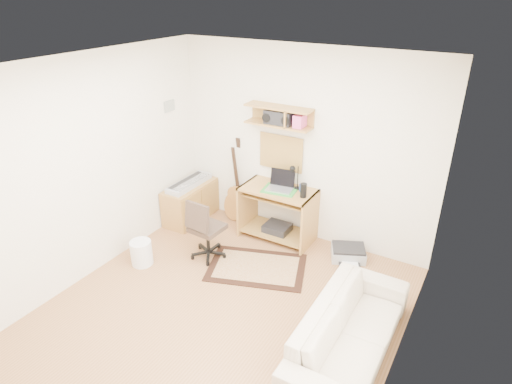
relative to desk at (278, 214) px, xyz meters
The scene contains 22 objects.
floor 1.78m from the desk, 83.39° to the right, with size 3.60×4.00×0.01m, color #A47044.
ceiling 2.83m from the desk, 83.39° to the right, with size 3.60×4.00×0.01m, color white.
back_wall 0.99m from the desk, 54.48° to the left, with size 3.60×0.01×2.60m, color white.
left_wall 2.53m from the desk, 132.94° to the right, with size 0.01×4.00×2.60m, color white.
right_wall 2.80m from the desk, 40.71° to the right, with size 0.01×4.00×2.60m, color white.
wall_shelf 1.34m from the desk, 123.73° to the left, with size 0.90×0.25×0.26m, color #B78340.
cork_board 0.84m from the desk, 111.44° to the left, with size 0.64×0.03×0.49m, color tan.
wall_photo 2.09m from the desk, behind, with size 0.02×0.20×0.15m, color #4C8CBF.
desk is the anchor object (origin of this frame).
laptop 0.50m from the desk, 32.26° to the right, with size 0.34×0.34×0.26m, color silver, non-canonical shape.
speaker 0.61m from the desk, ahead, with size 0.09×0.09×0.19m, color black.
desk_lamp 0.60m from the desk, 33.05° to the left, with size 0.11×0.11×0.33m, color black, non-canonical shape.
pencil_cup 0.53m from the desk, 18.58° to the left, with size 0.07×0.07×0.10m, color #2F478D.
boombox 1.32m from the desk, 122.42° to the left, with size 0.37×0.17×0.19m, color black.
rug 0.87m from the desk, 81.05° to the right, with size 1.20×0.80×0.02m, color tan.
task_chair 1.03m from the desk, 122.50° to the right, with size 0.44×0.44×0.85m, color #382B21, non-canonical shape.
cabinet 1.39m from the desk, behind, with size 0.40×0.90×0.55m, color #B78340.
music_keyboard 1.41m from the desk, behind, with size 0.25×0.80×0.07m, color #B2B5BA.
guitar 0.85m from the desk, behind, with size 0.34×0.21×1.26m, color #B57937, non-canonical shape.
waste_basket 1.88m from the desk, 129.46° to the right, with size 0.27×0.27×0.32m, color white.
printer 1.08m from the desk, ahead, with size 0.43×0.33×0.16m, color #A5A8AA.
sofa 2.20m from the desk, 44.10° to the right, with size 1.81×0.53×0.71m, color beige.
Camera 1 is at (2.20, -2.97, 3.26)m, focal length 30.59 mm.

